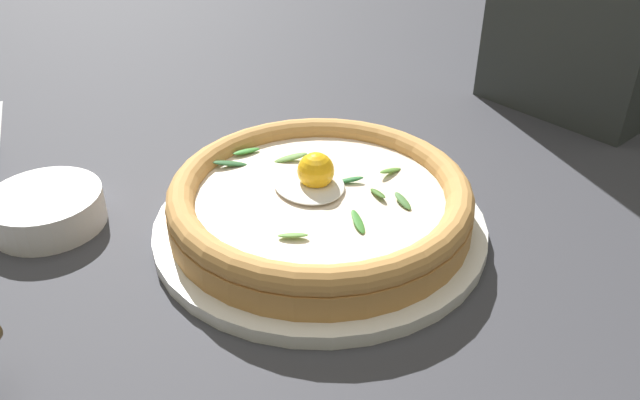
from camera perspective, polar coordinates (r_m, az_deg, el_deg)
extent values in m
cube|color=#36373D|center=(0.58, 3.56, -4.04)|extent=(2.40, 2.40, 0.03)
cylinder|color=white|center=(0.57, 0.00, -2.22)|extent=(0.29, 0.29, 0.01)
cylinder|color=tan|center=(0.56, 0.00, -0.78)|extent=(0.26, 0.26, 0.02)
torus|color=tan|center=(0.55, 0.00, 0.71)|extent=(0.26, 0.26, 0.02)
cylinder|color=#F8E3C9|center=(0.55, 0.00, 0.36)|extent=(0.22, 0.22, 0.00)
ellipsoid|color=white|center=(0.56, -0.99, 1.45)|extent=(0.07, 0.06, 0.01)
sphere|color=yellow|center=(0.55, -0.38, 2.61)|extent=(0.03, 0.03, 0.03)
ellipsoid|color=#3B8F34|center=(0.61, -6.54, 4.32)|extent=(0.01, 0.03, 0.01)
ellipsoid|color=#21632C|center=(0.56, 2.94, 1.86)|extent=(0.01, 0.03, 0.01)
ellipsoid|color=#538433|center=(0.58, 6.28, 2.61)|extent=(0.01, 0.03, 0.01)
ellipsoid|color=#2C6031|center=(0.59, -8.01, 3.24)|extent=(0.02, 0.03, 0.01)
ellipsoid|color=#4A7C3D|center=(0.54, 7.36, -0.07)|extent=(0.02, 0.01, 0.01)
ellipsoid|color=#5B883B|center=(0.60, -2.62, 3.77)|extent=(0.02, 0.03, 0.01)
ellipsoid|color=#396223|center=(0.55, 5.15, 0.59)|extent=(0.02, 0.01, 0.01)
ellipsoid|color=#418A37|center=(0.51, 3.39, -1.92)|extent=(0.03, 0.01, 0.01)
ellipsoid|color=#5F9241|center=(0.49, -2.43, -3.15)|extent=(0.02, 0.02, 0.01)
cylinder|color=white|center=(0.62, -23.08, -0.76)|extent=(0.10, 0.10, 0.03)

